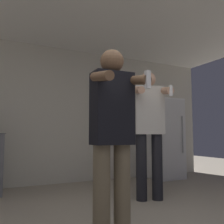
{
  "coord_description": "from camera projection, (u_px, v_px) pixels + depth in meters",
  "views": [
    {
      "loc": [
        -0.96,
        -1.23,
        0.89
      ],
      "look_at": [
        -0.04,
        0.65,
        1.08
      ],
      "focal_mm": 40.0,
      "sensor_mm": 36.0,
      "label": 1
    }
  ],
  "objects": [
    {
      "name": "person_man_side",
      "position": [
        149.0,
        127.0,
        3.5
      ],
      "size": [
        0.57,
        0.57,
        1.79
      ],
      "color": "black",
      "rests_on": "ground_plane"
    },
    {
      "name": "person_woman_foreground",
      "position": [
        112.0,
        134.0,
        2.07
      ],
      "size": [
        0.4,
        0.42,
        1.62
      ],
      "color": "#75664C",
      "rests_on": "ground_plane"
    },
    {
      "name": "refrigerator",
      "position": [
        164.0,
        138.0,
        5.26
      ],
      "size": [
        0.61,
        0.72,
        1.64
      ],
      "color": "white",
      "rests_on": "ground_plane"
    },
    {
      "name": "ceiling_slab",
      "position": [
        79.0,
        3.0,
        3.19
      ],
      "size": [
        7.0,
        3.91,
        0.05
      ],
      "color": "silver",
      "rests_on": "wall_back"
    },
    {
      "name": "wall_back",
      "position": [
        48.0,
        114.0,
        4.61
      ],
      "size": [
        7.0,
        0.06,
        2.55
      ],
      "color": "beige",
      "rests_on": "ground_plane"
    }
  ]
}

